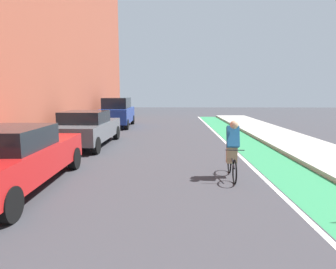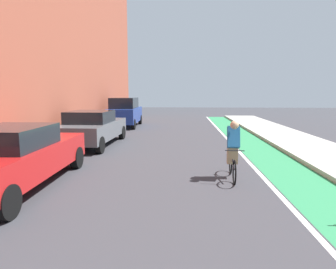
# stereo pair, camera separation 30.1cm
# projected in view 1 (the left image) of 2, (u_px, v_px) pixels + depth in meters

# --- Properties ---
(ground_plane) EXTENTS (74.58, 74.58, 0.00)m
(ground_plane) POSITION_uv_depth(u_px,v_px,m) (163.00, 164.00, 9.45)
(ground_plane) COLOR #38383D
(bike_lane_paint) EXTENTS (1.60, 33.90, 0.00)m
(bike_lane_paint) POSITION_uv_depth(u_px,v_px,m) (259.00, 152.00, 11.37)
(bike_lane_paint) COLOR #2D8451
(bike_lane_paint) RESTS_ON ground
(lane_divider_stripe) EXTENTS (0.12, 33.90, 0.00)m
(lane_divider_stripe) POSITION_uv_depth(u_px,v_px,m) (236.00, 152.00, 11.39)
(lane_divider_stripe) COLOR white
(lane_divider_stripe) RESTS_ON ground
(sidewalk_right) EXTENTS (2.73, 33.90, 0.14)m
(sidewalk_right) POSITION_uv_depth(u_px,v_px,m) (315.00, 151.00, 11.33)
(sidewalk_right) COLOR #A8A59E
(sidewalk_right) RESTS_ON ground
(parked_sedan_red) EXTENTS (1.91, 4.83, 1.53)m
(parked_sedan_red) POSITION_uv_depth(u_px,v_px,m) (15.00, 158.00, 6.89)
(parked_sedan_red) COLOR red
(parked_sedan_red) RESTS_ON ground
(parked_sedan_gray) EXTENTS (2.10, 4.72, 1.53)m
(parked_sedan_gray) POSITION_uv_depth(u_px,v_px,m) (87.00, 128.00, 12.68)
(parked_sedan_gray) COLOR #595B60
(parked_sedan_gray) RESTS_ON ground
(parked_suv_blue) EXTENTS (1.93, 4.38, 1.98)m
(parked_suv_blue) POSITION_uv_depth(u_px,v_px,m) (118.00, 112.00, 19.72)
(parked_suv_blue) COLOR navy
(parked_suv_blue) RESTS_ON ground
(cyclist_trailing) EXTENTS (0.48, 1.69, 1.60)m
(cyclist_trailing) POSITION_uv_depth(u_px,v_px,m) (232.00, 148.00, 7.81)
(cyclist_trailing) COLOR black
(cyclist_trailing) RESTS_ON ground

